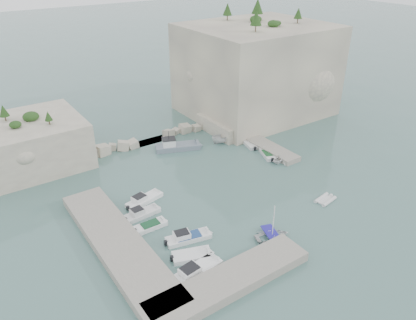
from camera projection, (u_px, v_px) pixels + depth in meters
ground at (233, 197)px, 54.72m from camera, size 400.00×400.00×0.00m
cliff_east at (256, 70)px, 78.92m from camera, size 26.00×22.00×17.00m
cliff_terrace at (230, 124)px, 73.71m from camera, size 8.00×10.00×2.50m
outcrop_west at (28, 144)px, 61.29m from camera, size 16.00×14.00×7.00m
quay_west at (118, 244)px, 45.26m from camera, size 5.00×24.00×1.10m
quay_south at (230, 280)px, 40.38m from camera, size 18.00×4.00×1.10m
ledge_east at (260, 143)px, 68.54m from camera, size 3.00×16.00×0.80m
breakwater at (151, 137)px, 69.90m from camera, size 28.00×3.00×1.40m
motorboat_a at (145, 202)px, 53.70m from camera, size 6.00×3.02×1.40m
motorboat_b at (143, 215)px, 50.97m from camera, size 5.10×1.98×1.40m
motorboat_c at (151, 228)px, 48.78m from camera, size 4.32×1.60×0.70m
motorboat_d at (188, 240)px, 46.80m from camera, size 5.99×2.89×1.40m
motorboat_e at (192, 257)px, 44.15m from camera, size 5.03×3.35×0.70m
motorboat_f at (197, 273)px, 42.03m from camera, size 6.64×2.78×1.40m
rowboat at (272, 238)px, 47.06m from camera, size 4.81×4.04×0.85m
inflatable_dinghy at (325, 201)px, 53.89m from camera, size 3.38×2.03×0.44m
tender_east_a at (279, 163)px, 63.30m from camera, size 3.04×2.62×1.59m
tender_east_b at (267, 156)px, 65.29m from camera, size 3.07×4.80×0.70m
tender_east_c at (249, 145)px, 68.76m from camera, size 2.42×4.73×0.70m
tender_east_d at (225, 142)px, 69.81m from camera, size 5.10×2.84×1.86m
work_boat at (178, 149)px, 67.46m from camera, size 8.39×5.13×2.20m
rowboat_mast at (274, 220)px, 45.87m from camera, size 0.10×0.10×4.20m
vegetation at (232, 21)px, 72.92m from camera, size 53.48×13.88×13.40m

